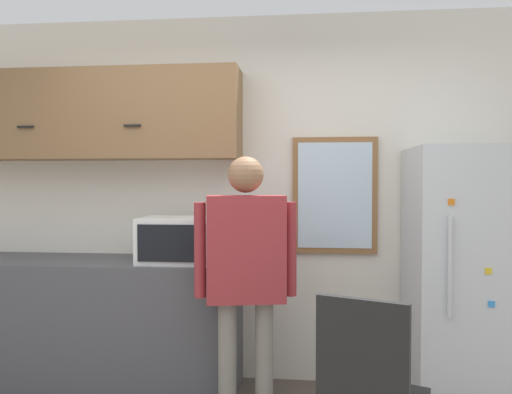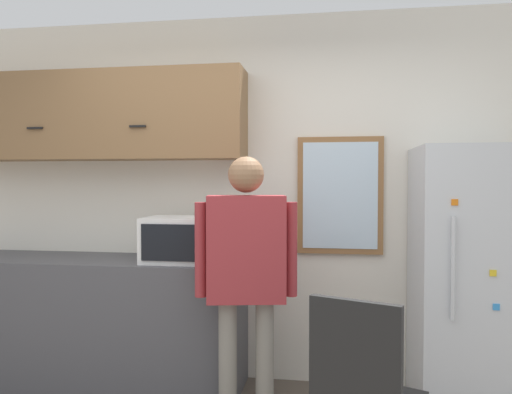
{
  "view_description": "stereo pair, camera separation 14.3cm",
  "coord_description": "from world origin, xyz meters",
  "px_view_note": "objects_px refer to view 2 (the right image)",
  "views": [
    {
      "loc": [
        0.51,
        -1.94,
        1.48
      ],
      "look_at": [
        0.21,
        0.96,
        1.39
      ],
      "focal_mm": 35.0,
      "sensor_mm": 36.0,
      "label": 1
    },
    {
      "loc": [
        0.65,
        -1.93,
        1.48
      ],
      "look_at": [
        0.21,
        0.96,
        1.39
      ],
      "focal_mm": 35.0,
      "sensor_mm": 36.0,
      "label": 2
    }
  ],
  "objects_px": {
    "person": "(246,263)",
    "chair": "(363,391)",
    "microwave": "(186,239)",
    "refrigerator": "(470,281)"
  },
  "relations": [
    {
      "from": "chair",
      "to": "microwave",
      "type": "bearing_deg",
      "value": -19.03
    },
    {
      "from": "microwave",
      "to": "refrigerator",
      "type": "relative_size",
      "value": 0.32
    },
    {
      "from": "person",
      "to": "chair",
      "type": "distance_m",
      "value": 1.02
    },
    {
      "from": "microwave",
      "to": "chair",
      "type": "relative_size",
      "value": 0.57
    },
    {
      "from": "microwave",
      "to": "person",
      "type": "height_order",
      "value": "person"
    },
    {
      "from": "person",
      "to": "refrigerator",
      "type": "height_order",
      "value": "refrigerator"
    },
    {
      "from": "microwave",
      "to": "person",
      "type": "xyz_separation_m",
      "value": [
        0.49,
        -0.38,
        -0.09
      ]
    },
    {
      "from": "person",
      "to": "chair",
      "type": "relative_size",
      "value": 1.69
    },
    {
      "from": "person",
      "to": "chair",
      "type": "bearing_deg",
      "value": -54.51
    },
    {
      "from": "refrigerator",
      "to": "person",
      "type": "bearing_deg",
      "value": -164.17
    }
  ]
}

